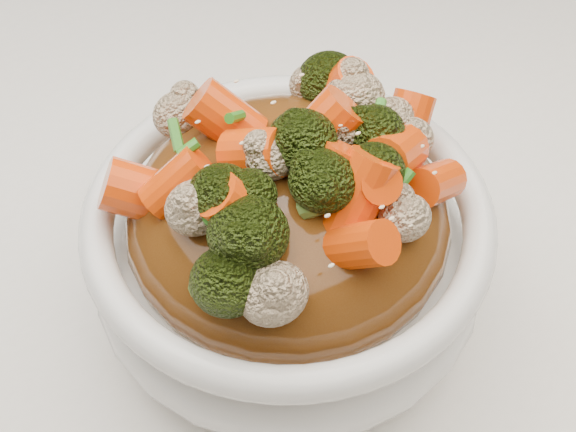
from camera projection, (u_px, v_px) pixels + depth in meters
tablecloth at (273, 255)px, 0.52m from camera, size 1.20×0.80×0.04m
bowl at (288, 254)px, 0.44m from camera, size 0.22×0.22×0.08m
sauce_base at (288, 220)px, 0.42m from camera, size 0.17×0.17×0.09m
carrots at (288, 134)px, 0.37m from camera, size 0.17×0.17×0.05m
broccoli at (288, 136)px, 0.38m from camera, size 0.17×0.17×0.04m
cauliflower at (288, 139)px, 0.38m from camera, size 0.17×0.17×0.04m
scallions at (288, 132)px, 0.37m from camera, size 0.13×0.13×0.02m
sesame_seeds at (288, 132)px, 0.37m from camera, size 0.15×0.15×0.01m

